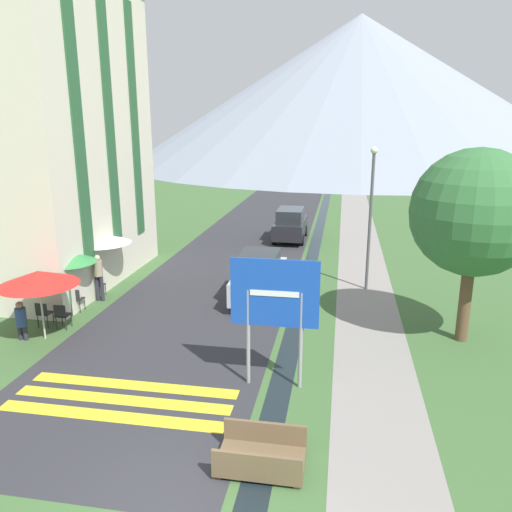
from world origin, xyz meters
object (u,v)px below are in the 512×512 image
(parked_car_far, at_px, (290,224))
(person_standing_terrace, at_px, (99,274))
(cafe_umbrella_middle_green, at_px, (68,257))
(hotel_building, at_px, (39,111))
(tree_by_path, at_px, (475,213))
(cafe_chair_near_right, at_px, (62,314))
(cafe_chair_far_right, at_px, (98,284))
(person_seated_far, at_px, (21,319))
(person_seated_near, at_px, (67,297))
(cafe_chair_middle, at_px, (76,298))
(cafe_umbrella_rear_white, at_px, (101,239))
(footbridge, at_px, (261,457))
(cafe_umbrella_front_red, at_px, (38,278))
(road_sign, at_px, (274,303))
(parked_car_near, at_px, (259,276))
(cafe_chair_far_left, at_px, (83,287))
(cafe_chair_near_left, at_px, (43,312))
(streetlamp, at_px, (371,208))

(parked_car_far, xyz_separation_m, person_standing_terrace, (-5.99, -11.11, 0.13))
(parked_car_far, distance_m, cafe_umbrella_middle_green, 13.79)
(hotel_building, distance_m, tree_by_path, 16.41)
(cafe_umbrella_middle_green, xyz_separation_m, tree_by_path, (13.19, -0.38, 2.02))
(parked_car_far, relative_size, cafe_chair_near_right, 4.62)
(cafe_chair_far_right, distance_m, person_seated_far, 4.10)
(hotel_building, relative_size, person_seated_near, 10.27)
(hotel_building, xyz_separation_m, cafe_chair_middle, (2.84, -3.44, -6.40))
(cafe_chair_middle, height_order, person_seated_far, person_seated_far)
(cafe_chair_far_right, bearing_deg, cafe_umbrella_rear_white, 106.03)
(person_seated_far, bearing_deg, person_standing_terrace, 78.88)
(parked_car_far, bearing_deg, footbridge, -85.63)
(cafe_umbrella_front_red, distance_m, person_standing_terrace, 3.60)
(cafe_chair_near_right, relative_size, cafe_chair_middle, 1.00)
(hotel_building, bearing_deg, cafe_umbrella_middle_green, -51.59)
(cafe_umbrella_front_red, xyz_separation_m, cafe_umbrella_middle_green, (-0.47, 2.50, -0.03))
(road_sign, bearing_deg, parked_car_near, 102.79)
(person_standing_terrace, bearing_deg, person_seated_far, -101.12)
(parked_car_far, relative_size, cafe_chair_middle, 4.62)
(cafe_chair_far_left, height_order, cafe_umbrella_rear_white, cafe_umbrella_rear_white)
(cafe_chair_near_left, bearing_deg, cafe_chair_near_right, -15.91)
(hotel_building, xyz_separation_m, parked_car_near, (8.99, -1.06, -6.00))
(cafe_umbrella_front_red, bearing_deg, person_standing_terrace, 88.22)
(parked_car_far, bearing_deg, cafe_umbrella_middle_green, -118.54)
(parked_car_far, xyz_separation_m, streetlamp, (3.92, -8.00, 2.39))
(cafe_chair_far_left, distance_m, streetlamp, 11.37)
(footbridge, distance_m, cafe_umbrella_rear_white, 12.47)
(parked_car_near, distance_m, cafe_umbrella_middle_green, 6.88)
(hotel_building, relative_size, cafe_chair_middle, 15.22)
(parked_car_near, relative_size, cafe_chair_far_left, 4.64)
(road_sign, distance_m, person_standing_terrace, 8.95)
(footbridge, xyz_separation_m, person_seated_far, (-8.19, 4.54, 0.46))
(person_seated_near, bearing_deg, person_seated_far, -99.79)
(person_seated_far, relative_size, person_seated_near, 0.99)
(person_standing_terrace, bearing_deg, cafe_umbrella_rear_white, 109.45)
(cafe_chair_far_right, relative_size, tree_by_path, 0.15)
(parked_car_far, xyz_separation_m, cafe_chair_middle, (-6.28, -12.31, -0.39))
(cafe_umbrella_middle_green, distance_m, cafe_umbrella_rear_white, 2.23)
(cafe_umbrella_front_red, relative_size, person_standing_terrace, 1.35)
(parked_car_far, distance_m, tree_by_path, 14.44)
(cafe_umbrella_front_red, relative_size, person_seated_far, 1.91)
(cafe_umbrella_rear_white, bearing_deg, person_seated_near, -88.66)
(parked_car_far, bearing_deg, person_standing_terrace, -118.34)
(footbridge, distance_m, person_seated_far, 9.37)
(road_sign, bearing_deg, cafe_chair_middle, 152.98)
(person_seated_far, distance_m, person_seated_near, 2.04)
(cafe_chair_near_right, height_order, cafe_umbrella_rear_white, cafe_umbrella_rear_white)
(person_seated_near, relative_size, streetlamp, 0.22)
(hotel_building, height_order, parked_car_near, hotel_building)
(parked_car_near, height_order, tree_by_path, tree_by_path)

